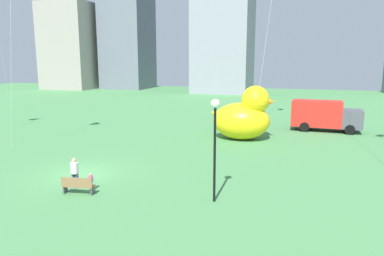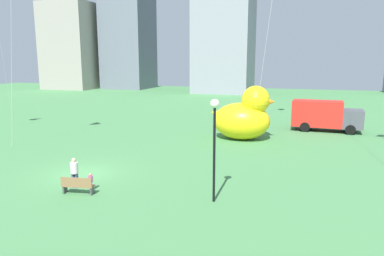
{
  "view_description": "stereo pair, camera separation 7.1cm",
  "coord_description": "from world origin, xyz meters",
  "px_view_note": "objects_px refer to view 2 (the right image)",
  "views": [
    {
      "loc": [
        12.19,
        -17.58,
        6.62
      ],
      "look_at": [
        5.3,
        4.7,
        2.21
      ],
      "focal_mm": 33.66,
      "sensor_mm": 36.0,
      "label": 1
    },
    {
      "loc": [
        12.26,
        -17.56,
        6.62
      ],
      "look_at": [
        5.3,
        4.7,
        2.21
      ],
      "focal_mm": 33.66,
      "sensor_mm": 36.0,
      "label": 2
    }
  ],
  "objects_px": {
    "person_adult": "(74,171)",
    "giant_inflatable_duck": "(244,117)",
    "lamppost": "(214,128)",
    "park_bench": "(78,185)",
    "person_child": "(91,181)",
    "box_truck": "(325,116)"
  },
  "relations": [
    {
      "from": "person_adult",
      "to": "giant_inflatable_duck",
      "type": "height_order",
      "value": "giant_inflatable_duck"
    },
    {
      "from": "giant_inflatable_duck",
      "to": "lamppost",
      "type": "relative_size",
      "value": 1.12
    },
    {
      "from": "giant_inflatable_duck",
      "to": "park_bench",
      "type": "bearing_deg",
      "value": -111.0
    },
    {
      "from": "person_child",
      "to": "giant_inflatable_duck",
      "type": "height_order",
      "value": "giant_inflatable_duck"
    },
    {
      "from": "park_bench",
      "to": "person_adult",
      "type": "height_order",
      "value": "person_adult"
    },
    {
      "from": "giant_inflatable_duck",
      "to": "box_truck",
      "type": "bearing_deg",
      "value": 41.48
    },
    {
      "from": "person_child",
      "to": "box_truck",
      "type": "distance_m",
      "value": 23.81
    },
    {
      "from": "park_bench",
      "to": "lamppost",
      "type": "relative_size",
      "value": 0.34
    },
    {
      "from": "giant_inflatable_duck",
      "to": "lamppost",
      "type": "bearing_deg",
      "value": -86.31
    },
    {
      "from": "giant_inflatable_duck",
      "to": "person_child",
      "type": "bearing_deg",
      "value": -110.85
    },
    {
      "from": "person_adult",
      "to": "box_truck",
      "type": "xyz_separation_m",
      "value": [
        13.24,
        20.32,
        0.56
      ]
    },
    {
      "from": "person_adult",
      "to": "person_child",
      "type": "height_order",
      "value": "person_adult"
    },
    {
      "from": "person_adult",
      "to": "giant_inflatable_duck",
      "type": "relative_size",
      "value": 0.29
    },
    {
      "from": "lamppost",
      "to": "box_truck",
      "type": "xyz_separation_m",
      "value": [
        5.81,
        19.99,
        -2.11
      ]
    },
    {
      "from": "park_bench",
      "to": "person_child",
      "type": "bearing_deg",
      "value": 66.01
    },
    {
      "from": "lamppost",
      "to": "box_truck",
      "type": "relative_size",
      "value": 0.77
    },
    {
      "from": "box_truck",
      "to": "giant_inflatable_duck",
      "type": "bearing_deg",
      "value": -138.52
    },
    {
      "from": "person_adult",
      "to": "giant_inflatable_duck",
      "type": "bearing_deg",
      "value": 65.61
    },
    {
      "from": "box_truck",
      "to": "park_bench",
      "type": "bearing_deg",
      "value": -120.71
    },
    {
      "from": "park_bench",
      "to": "lamppost",
      "type": "height_order",
      "value": "lamppost"
    },
    {
      "from": "person_adult",
      "to": "giant_inflatable_duck",
      "type": "xyz_separation_m",
      "value": [
        6.52,
        14.39,
        1.05
      ]
    },
    {
      "from": "lamppost",
      "to": "person_adult",
      "type": "bearing_deg",
      "value": -177.39
    }
  ]
}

